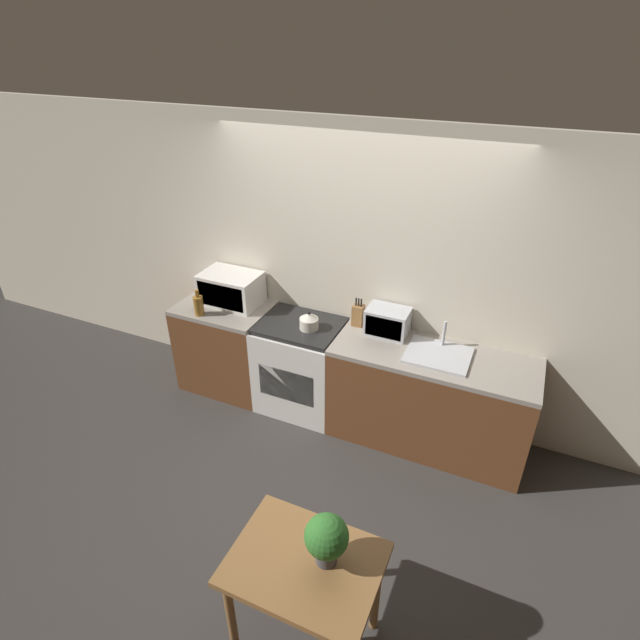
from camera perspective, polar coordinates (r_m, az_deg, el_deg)
ground_plane at (r=4.35m, az=-1.50°, el=-16.32°), size 16.00×16.00×0.00m
wall_back at (r=4.37m, az=4.22°, el=5.09°), size 10.00×0.06×2.60m
counter_left_run at (r=5.01m, az=-10.50°, el=-2.92°), size 0.87×0.62×0.90m
counter_right_run at (r=4.37m, az=12.29°, el=-8.81°), size 1.65×0.62×0.90m
stove_range at (r=4.66m, az=-2.17°, el=-5.23°), size 0.75×0.62×0.90m
kettle at (r=4.31m, az=-1.27°, el=-0.15°), size 0.17×0.17×0.17m
microwave at (r=4.77m, az=-10.14°, el=3.57°), size 0.55×0.38×0.30m
bottle at (r=4.64m, az=-13.71°, el=1.66°), size 0.09×0.09×0.25m
knife_block at (r=4.36m, az=4.38°, el=0.57°), size 0.09×0.09×0.26m
toaster_oven at (r=4.26m, az=7.72°, el=-0.17°), size 0.36×0.25×0.23m
sink_basin at (r=4.10m, az=13.38°, el=-3.80°), size 0.50×0.42×0.24m
dining_table at (r=3.00m, az=-1.73°, el=-27.19°), size 0.79×0.60×0.76m
potted_plant at (r=2.75m, az=0.75°, el=-23.65°), size 0.23×0.23×0.31m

